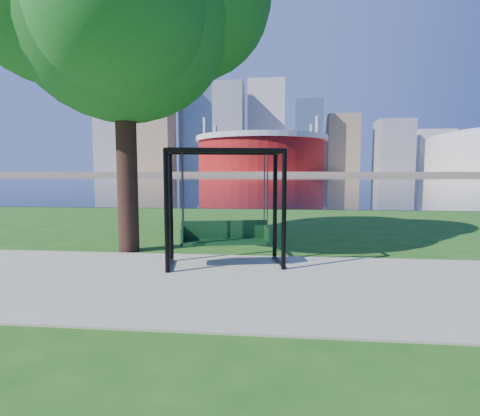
# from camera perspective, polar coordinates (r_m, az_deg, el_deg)

# --- Properties ---
(ground) EXTENTS (900.00, 900.00, 0.00)m
(ground) POSITION_cam_1_polar(r_m,az_deg,el_deg) (6.88, -0.56, -10.19)
(ground) COLOR #1E5114
(ground) RESTS_ON ground
(path) EXTENTS (120.00, 4.00, 0.03)m
(path) POSITION_cam_1_polar(r_m,az_deg,el_deg) (6.40, -1.07, -11.26)
(path) COLOR #9E937F
(path) RESTS_ON ground
(river) EXTENTS (900.00, 180.00, 0.02)m
(river) POSITION_cam_1_polar(r_m,az_deg,el_deg) (108.60, 5.42, 4.51)
(river) COLOR black
(river) RESTS_ON ground
(far_bank) EXTENTS (900.00, 228.00, 2.00)m
(far_bank) POSITION_cam_1_polar(r_m,az_deg,el_deg) (312.58, 5.68, 5.33)
(far_bank) COLOR #937F60
(far_bank) RESTS_ON ground
(stadium) EXTENTS (83.00, 83.00, 32.00)m
(stadium) POSITION_cam_1_polar(r_m,az_deg,el_deg) (242.14, 3.28, 8.43)
(stadium) COLOR maroon
(stadium) RESTS_ON far_bank
(skyline) EXTENTS (392.00, 66.00, 96.50)m
(skyline) POSITION_cam_1_polar(r_m,az_deg,el_deg) (327.78, 4.98, 11.45)
(skyline) COLOR gray
(skyline) RESTS_ON far_bank
(swing) EXTENTS (2.39, 1.39, 2.30)m
(swing) POSITION_cam_1_polar(r_m,az_deg,el_deg) (7.32, -2.34, -0.37)
(swing) COLOR black
(swing) RESTS_ON ground
(park_tree) EXTENTS (6.60, 5.97, 8.20)m
(park_tree) POSITION_cam_1_polar(r_m,az_deg,el_deg) (9.93, -17.71, 27.99)
(park_tree) COLOR black
(park_tree) RESTS_ON ground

